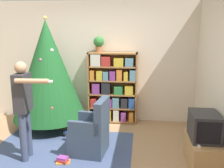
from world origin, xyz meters
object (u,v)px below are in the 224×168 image
Objects in this scene: bookshelf at (113,88)px; standing_person at (24,103)px; armchair at (91,134)px; christmas_tree at (48,70)px; potted_plant at (99,43)px; television at (204,126)px.

bookshelf is 0.99× the size of standing_person.
bookshelf reaches higher than armchair.
christmas_tree reaches higher than potted_plant.
potted_plant is (0.97, 0.44, 0.52)m from christmas_tree.
bookshelf is at bearing 144.09° from standing_person.
potted_plant reaches higher than standing_person.
television is 0.57× the size of armchair.
armchair is at bearing 173.87° from television.
armchair is (1.08, -1.02, -0.88)m from christmas_tree.
potted_plant is (0.86, 1.76, 0.81)m from standing_person.
television is at bearing 89.96° from standing_person.
christmas_tree reaches higher than standing_person.
potted_plant is at bearing -169.77° from armchair.
christmas_tree is 1.46× the size of standing_person.
standing_person is 4.68× the size of potted_plant.
standing_person is (-1.16, -1.75, 0.15)m from bookshelf.
standing_person is (0.11, -1.32, -0.29)m from christmas_tree.
standing_person is (-2.69, -0.11, 0.29)m from television.
armchair reaches higher than television.
potted_plant reaches higher than armchair.
bookshelf is 2.10m from standing_person.
standing_person is at bearing -85.35° from christmas_tree.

